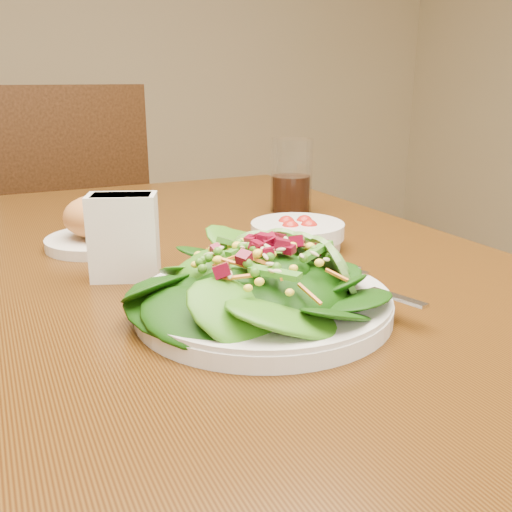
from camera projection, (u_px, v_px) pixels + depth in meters
name	position (u px, v px, depth m)	size (l,w,h in m)	color
dining_table	(211.00, 323.00, 0.90)	(0.90, 1.40, 0.75)	#4A2D0D
chair_far	(72.00, 233.00, 1.87)	(0.50, 0.50, 1.00)	#40200E
salad_plate	(271.00, 286.00, 0.68)	(0.31, 0.30, 0.09)	silver
bread_plate	(97.00, 226.00, 0.94)	(0.17, 0.17, 0.09)	silver
tomato_bowl	(297.00, 234.00, 0.93)	(0.15, 0.15, 0.05)	silver
drinking_glass	(291.00, 181.00, 1.18)	(0.09, 0.09, 0.15)	silver
napkin_holder	(124.00, 235.00, 0.78)	(0.10, 0.08, 0.12)	white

